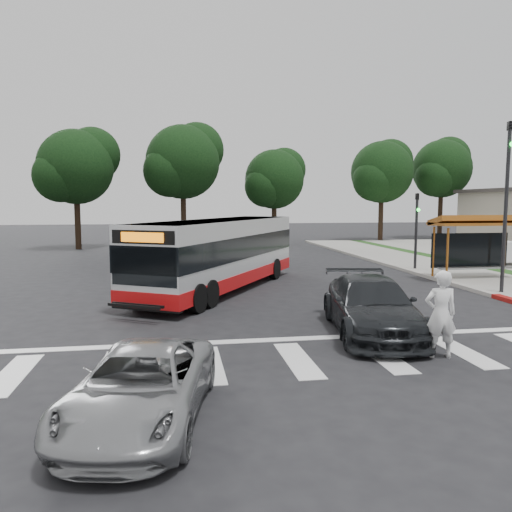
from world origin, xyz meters
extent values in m
plane|color=black|center=(0.00, 0.00, 0.00)|extent=(140.00, 140.00, 0.00)
cube|color=gray|center=(11.00, 8.00, 0.06)|extent=(4.00, 40.00, 0.12)
cube|color=#9E9991|center=(9.00, 8.00, 0.07)|extent=(0.30, 40.00, 0.15)
cube|color=silver|center=(0.00, -5.00, 0.01)|extent=(18.00, 2.60, 0.01)
cylinder|color=#9D551A|center=(9.00, 4.40, 1.27)|extent=(0.10, 0.10, 2.30)
cylinder|color=#9D551A|center=(9.00, 5.60, 1.27)|extent=(0.10, 0.10, 2.30)
cylinder|color=#9D551A|center=(12.60, 5.60, 1.27)|extent=(0.10, 0.10, 2.30)
cube|color=#9D551A|center=(10.80, 5.00, 2.57)|extent=(4.20, 1.60, 0.12)
cube|color=#9D551A|center=(10.80, 5.05, 2.72)|extent=(4.20, 1.32, 0.51)
cube|color=black|center=(10.80, 5.60, 1.32)|extent=(3.80, 0.06, 1.60)
cube|color=gray|center=(10.80, 5.00, 0.57)|extent=(3.60, 0.40, 0.08)
cylinder|color=black|center=(9.60, 1.50, 3.25)|extent=(0.14, 0.14, 6.50)
imported|color=black|center=(9.60, 1.50, 6.00)|extent=(0.16, 0.20, 1.00)
sphere|color=#19E533|center=(9.60, 1.32, 5.65)|extent=(0.18, 0.18, 0.18)
cylinder|color=black|center=(9.60, 8.50, 2.00)|extent=(0.14, 0.14, 4.00)
imported|color=black|center=(9.60, 8.50, 3.50)|extent=(0.16, 0.20, 1.00)
sphere|color=#19E533|center=(9.60, 8.32, 3.15)|extent=(0.18, 0.18, 0.18)
cylinder|color=black|center=(16.00, 28.00, 2.30)|extent=(0.44, 0.44, 4.40)
sphere|color=black|center=(16.00, 28.00, 6.30)|extent=(5.60, 5.60, 5.60)
sphere|color=black|center=(17.12, 28.84, 7.30)|extent=(4.20, 4.20, 4.20)
sphere|color=black|center=(15.02, 27.30, 5.60)|extent=(3.92, 3.92, 3.92)
cylinder|color=black|center=(23.00, 30.00, 2.42)|extent=(0.44, 0.44, 4.84)
sphere|color=black|center=(23.00, 30.00, 6.82)|extent=(5.60, 5.60, 5.60)
sphere|color=black|center=(24.12, 30.84, 7.92)|extent=(4.20, 4.20, 4.20)
sphere|color=black|center=(22.02, 29.30, 6.05)|extent=(3.92, 3.92, 3.92)
cylinder|color=black|center=(-2.00, 26.00, 2.42)|extent=(0.44, 0.44, 4.84)
sphere|color=black|center=(-2.00, 26.00, 6.82)|extent=(6.00, 6.00, 6.00)
sphere|color=black|center=(-0.80, 26.90, 7.92)|extent=(4.50, 4.50, 4.50)
sphere|color=black|center=(-3.05, 25.25, 6.05)|extent=(4.20, 4.20, 4.20)
cylinder|color=black|center=(6.00, 28.00, 1.98)|extent=(0.44, 0.44, 3.96)
sphere|color=black|center=(6.00, 28.00, 5.58)|extent=(5.20, 5.20, 5.20)
sphere|color=black|center=(7.04, 28.78, 6.48)|extent=(3.90, 3.90, 3.90)
sphere|color=black|center=(5.09, 27.35, 4.95)|extent=(3.64, 3.64, 3.64)
cylinder|color=black|center=(-10.00, 24.00, 2.20)|extent=(0.44, 0.44, 4.40)
sphere|color=black|center=(-10.00, 24.00, 6.20)|extent=(5.60, 5.60, 5.60)
sphere|color=black|center=(-8.88, 24.84, 7.20)|extent=(4.20, 4.20, 4.20)
sphere|color=black|center=(-10.98, 23.30, 5.50)|extent=(3.92, 3.92, 3.92)
imported|color=white|center=(3.23, -5.30, 1.00)|extent=(0.78, 0.56, 2.00)
imported|color=black|center=(2.50, -3.06, 0.75)|extent=(2.90, 5.43, 1.50)
imported|color=gray|center=(-3.24, -7.67, 0.59)|extent=(2.74, 4.55, 1.18)
imported|color=white|center=(15.66, 9.43, 0.76)|extent=(4.14, 1.88, 1.32)
camera|label=1|loc=(-2.65, -15.55, 3.50)|focal=35.00mm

